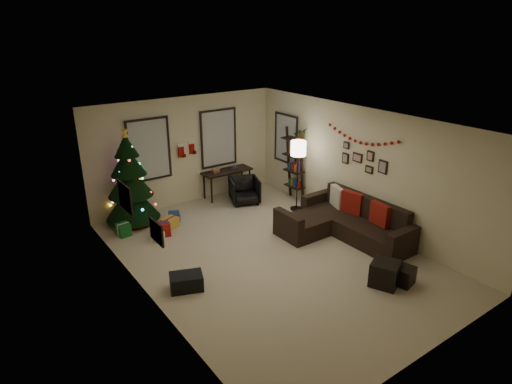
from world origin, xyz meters
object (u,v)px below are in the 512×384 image
Objects in this scene: sofa at (344,224)px; desk_chair at (245,190)px; christmas_tree at (130,184)px; desk at (227,173)px; bookshelf at (294,166)px.

desk_chair is at bearing 104.19° from sofa.
desk_chair is (-0.71, 2.79, 0.06)m from sofa.
christmas_tree reaches higher than sofa.
christmas_tree is 4.84m from sofa.
christmas_tree reaches higher than desk_chair.
desk is 1.78m from bookshelf.
bookshelf reaches higher than desk.
desk_chair is (2.77, -0.52, -0.61)m from christmas_tree.
bookshelf is at bearing -5.05° from desk_chair.
desk_chair is at bearing -80.04° from desk.
desk is at bearing 135.95° from bookshelf.
christmas_tree is 1.70× the size of desk.
christmas_tree is at bearing 136.39° from sofa.
christmas_tree is 2.88m from desk_chair.
sofa is at bearing -54.35° from desk_chair.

